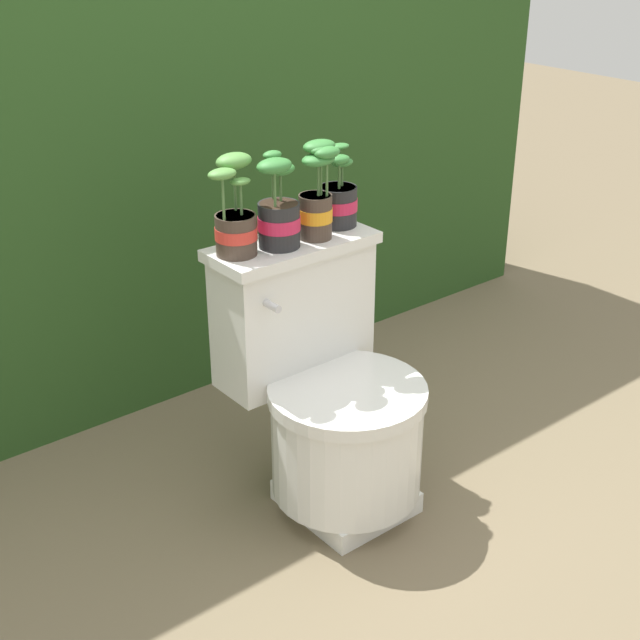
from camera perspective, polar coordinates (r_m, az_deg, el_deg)
ground_plane at (r=2.58m, az=2.24°, el=-11.34°), size 12.00×12.00×0.00m
hedge_backdrop at (r=3.07m, az=-11.60°, el=12.04°), size 3.18×0.62×1.71m
toilet at (r=2.43m, az=0.53°, el=-4.94°), size 0.46×0.54×0.72m
potted_plant_left at (r=2.25m, az=-5.46°, el=6.41°), size 0.15×0.12×0.25m
potted_plant_midleft at (r=2.29m, az=-2.67°, el=6.86°), size 0.13×0.11×0.24m
potted_plant_middle at (r=2.35m, az=-0.19°, el=7.98°), size 0.11×0.10×0.26m
potted_plant_midright at (r=2.45m, az=1.15°, el=7.67°), size 0.11×0.11×0.22m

